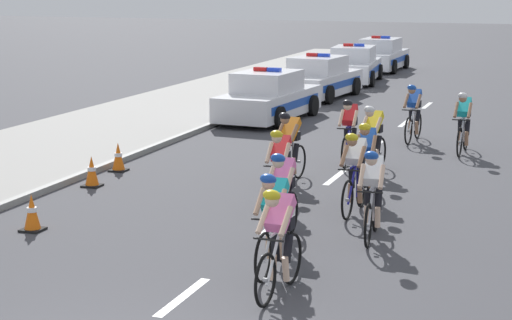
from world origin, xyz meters
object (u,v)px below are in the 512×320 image
traffic_cone_near (92,172)px  traffic_cone_mid (32,213)px  cyclist_second (274,220)px  cyclist_fifth (280,168)px  police_car_third (354,66)px  cyclist_seventh (366,159)px  cyclist_eighth (290,146)px  police_car_furthest (381,56)px  cyclist_twelfth (414,112)px  traffic_cone_far (118,157)px  cyclist_fourth (372,193)px  cyclist_eleventh (349,130)px  cyclist_lead (279,239)px  cyclist_sixth (355,171)px  cyclist_tenth (463,122)px  cyclist_ninth (373,138)px  police_car_nearest (268,98)px  cyclist_third (283,196)px  police_car_second (319,79)px

traffic_cone_near → traffic_cone_mid: (0.73, -3.31, 0.00)m
cyclist_second → traffic_cone_mid: cyclist_second is taller
cyclist_fifth → police_car_third: police_car_third is taller
cyclist_seventh → traffic_cone_mid: (-4.79, -4.15, -0.48)m
cyclist_fifth → cyclist_eighth: (-0.50, 2.15, 0.00)m
police_car_furthest → traffic_cone_near: size_ratio=6.91×
cyclist_twelfth → traffic_cone_far: 8.05m
cyclist_second → cyclist_twelfth: same height
cyclist_fourth → cyclist_eleventh: bearing=107.4°
cyclist_lead → cyclist_sixth: (-0.08, 4.63, 0.00)m
police_car_third → police_car_furthest: size_ratio=1.03×
cyclist_tenth → cyclist_twelfth: size_ratio=1.00×
cyclist_second → cyclist_eighth: 5.93m
cyclist_sixth → cyclist_twelfth: size_ratio=1.00×
cyclist_ninth → cyclist_eleventh: same height
cyclist_sixth → cyclist_seventh: same height
cyclist_tenth → cyclist_twelfth: bearing=139.4°
cyclist_lead → cyclist_seventh: bearing=91.4°
police_car_nearest → traffic_cone_near: police_car_nearest is taller
cyclist_second → cyclist_third: bearing=103.3°
police_car_second → police_car_furthest: size_ratio=1.03×
cyclist_third → cyclist_eighth: bearing=106.1°
cyclist_eighth → cyclist_tenth: same height
cyclist_eleventh → cyclist_tenth: bearing=43.8°
police_car_nearest → cyclist_sixth: bearing=-63.1°
police_car_third → traffic_cone_far: police_car_third is taller
cyclist_eleventh → cyclist_second: bearing=-83.7°
cyclist_eleventh → cyclist_lead: bearing=-82.0°
cyclist_sixth → police_car_third: bearing=103.8°
cyclist_third → traffic_cone_near: 5.59m
cyclist_tenth → police_car_nearest: bearing=150.7°
police_car_third → traffic_cone_near: 20.40m
cyclist_twelfth → police_car_furthest: police_car_furthest is taller
cyclist_ninth → cyclist_tenth: (1.55, 3.02, 0.00)m
cyclist_fifth → cyclist_ninth: same height
cyclist_lead → cyclist_ninth: bearing=93.8°
police_car_second → traffic_cone_mid: 18.50m
cyclist_lead → traffic_cone_mid: bearing=161.4°
cyclist_second → police_car_furthest: size_ratio=0.39×
cyclist_ninth → cyclist_twelfth: same height
cyclist_ninth → cyclist_eleventh: 1.11m
cyclist_tenth → police_car_furthest: (-6.17, 19.40, -0.11)m
cyclist_twelfth → traffic_cone_near: 9.13m
cyclist_ninth → cyclist_fifth: bearing=-104.0°
cyclist_seventh → cyclist_tenth: size_ratio=1.00×
traffic_cone_mid → cyclist_ninth: bearing=55.9°
cyclist_seventh → traffic_cone_far: cyclist_seventh is taller
cyclist_fifth → police_car_second: size_ratio=0.38×
police_car_furthest → cyclist_second: bearing=-80.9°
cyclist_seventh → police_car_third: 20.17m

